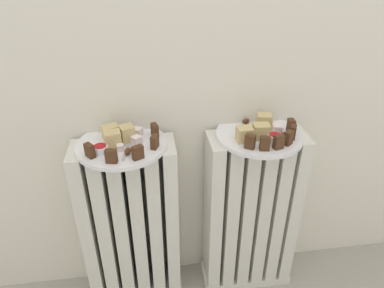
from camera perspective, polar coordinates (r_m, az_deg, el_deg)
name	(u,v)px	position (r m, az deg, el deg)	size (l,w,h in m)	color
radiator_left	(131,227)	(1.22, -9.74, -13.00)	(0.32, 0.13, 0.61)	silver
radiator_right	(250,215)	(1.26, 9.35, -11.21)	(0.32, 0.13, 0.61)	silver
plate_left	(122,145)	(1.03, -11.23, -0.13)	(0.26, 0.26, 0.01)	white
plate_right	(259,135)	(1.08, 10.72, 1.41)	(0.26, 0.26, 0.01)	white
dark_cake_slice_left_0	(90,151)	(0.97, -16.13, -1.03)	(0.03, 0.02, 0.04)	#472B19
dark_cake_slice_left_1	(111,156)	(0.93, -12.86, -1.93)	(0.03, 0.02, 0.04)	#472B19
dark_cake_slice_left_2	(138,152)	(0.94, -8.71, -1.36)	(0.03, 0.02, 0.04)	#472B19
dark_cake_slice_left_3	(155,142)	(0.98, -6.03, 0.36)	(0.03, 0.02, 0.04)	#472B19
dark_cake_slice_left_4	(155,130)	(1.04, -6.02, 2.23)	(0.03, 0.02, 0.04)	#472B19
marble_cake_slice_left_0	(111,132)	(1.05, -12.95, 1.87)	(0.05, 0.03, 0.04)	tan
marble_cake_slice_left_1	(127,134)	(1.02, -10.40, 1.65)	(0.04, 0.04, 0.05)	tan
marble_cake_slice_left_2	(113,139)	(1.00, -12.60, 0.76)	(0.04, 0.04, 0.05)	tan
turkish_delight_left_0	(127,132)	(1.06, -10.35, 1.94)	(0.02, 0.02, 0.02)	white
turkish_delight_left_1	(137,140)	(1.01, -8.90, 0.62)	(0.02, 0.02, 0.02)	white
turkish_delight_left_2	(120,148)	(0.99, -11.45, -0.58)	(0.02, 0.02, 0.02)	white
turkish_delight_left_3	(138,132)	(1.05, -8.74, 1.89)	(0.02, 0.02, 0.02)	white
medjool_date_left_0	(109,152)	(0.97, -13.17, -1.34)	(0.02, 0.02, 0.02)	#4C2814
medjool_date_left_1	(128,151)	(0.97, -10.26, -1.13)	(0.03, 0.02, 0.02)	#4C2814
jam_bowl_left	(100,149)	(0.99, -14.52, -0.73)	(0.04, 0.04, 0.02)	white
dark_cake_slice_right_0	(250,142)	(0.99, 9.33, 0.36)	(0.03, 0.02, 0.04)	#472B19
dark_cake_slice_right_1	(265,143)	(0.99, 11.64, 0.09)	(0.03, 0.02, 0.04)	#472B19
dark_cake_slice_right_2	(279,142)	(1.00, 13.77, 0.31)	(0.03, 0.02, 0.04)	#472B19
dark_cake_slice_right_3	(289,138)	(1.03, 15.27, 0.95)	(0.03, 0.02, 0.04)	#472B19
dark_cake_slice_right_4	(293,132)	(1.06, 15.90, 1.86)	(0.03, 0.02, 0.04)	#472B19
dark_cake_slice_right_5	(291,126)	(1.10, 15.62, 2.84)	(0.03, 0.02, 0.04)	#472B19
marble_cake_slice_right_0	(261,131)	(1.04, 11.03, 2.00)	(0.05, 0.04, 0.05)	tan
marble_cake_slice_right_1	(264,121)	(1.10, 11.53, 3.59)	(0.04, 0.04, 0.04)	tan
marble_cake_slice_right_2	(244,134)	(1.02, 8.43, 1.55)	(0.04, 0.04, 0.04)	tan
turkish_delight_right_0	(277,126)	(1.11, 13.47, 2.86)	(0.02, 0.02, 0.02)	white
turkish_delight_right_1	(277,129)	(1.08, 13.53, 2.31)	(0.03, 0.03, 0.03)	white
turkish_delight_right_2	(251,129)	(1.08, 9.41, 2.43)	(0.02, 0.02, 0.02)	white
medjool_date_right_0	(246,121)	(1.12, 8.67, 3.64)	(0.02, 0.02, 0.02)	#4C2814
medjool_date_right_1	(242,132)	(1.06, 8.10, 1.87)	(0.03, 0.01, 0.02)	#4C2814
medjool_date_right_2	(282,135)	(1.07, 14.34, 1.45)	(0.03, 0.02, 0.02)	#4C2814
jam_bowl_right	(275,138)	(1.03, 13.15, 0.99)	(0.04, 0.04, 0.03)	white
fork	(127,149)	(0.99, -10.48, -0.84)	(0.03, 0.10, 0.00)	#B7B7BC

